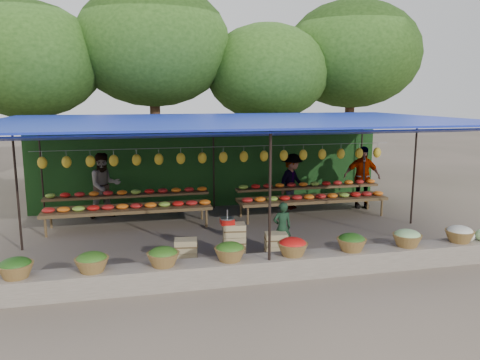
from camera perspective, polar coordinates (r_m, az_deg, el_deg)
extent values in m
plane|color=brown|center=(11.45, -0.64, -6.77)|extent=(60.00, 60.00, 0.00)
cube|color=#695F54|center=(8.86, 3.28, -10.60)|extent=(10.60, 0.55, 0.40)
cylinder|color=black|center=(8.37, 3.65, -3.26)|extent=(0.05, 0.05, 2.80)
cylinder|color=black|center=(11.13, -25.55, -0.86)|extent=(0.05, 0.05, 2.80)
cylinder|color=black|center=(13.01, 20.46, 0.98)|extent=(0.05, 0.05, 2.80)
cylinder|color=black|center=(13.94, -23.07, 1.38)|extent=(0.05, 0.05, 2.80)
cylinder|color=black|center=(13.93, -3.24, 2.18)|extent=(0.05, 0.05, 2.80)
cylinder|color=black|center=(15.48, 14.56, 2.69)|extent=(0.05, 0.05, 2.80)
cube|color=#1629AA|center=(10.96, -0.67, 7.37)|extent=(10.80, 6.60, 0.04)
cube|color=#1629AA|center=(9.03, 2.09, 5.60)|extent=(10.80, 2.19, 0.26)
cube|color=#1629AA|center=(12.93, -2.60, 7.00)|extent=(10.80, 2.19, 0.26)
cylinder|color=#9D9CA1|center=(12.39, -2.06, 4.08)|extent=(9.60, 0.01, 0.01)
ellipsoid|color=yellow|center=(12.38, -22.97, 1.96)|extent=(0.23, 0.17, 0.30)
ellipsoid|color=yellow|center=(12.29, -20.38, 2.08)|extent=(0.23, 0.17, 0.30)
ellipsoid|color=yellow|center=(12.23, -17.77, 2.19)|extent=(0.23, 0.17, 0.30)
ellipsoid|color=yellow|center=(12.20, -15.14, 2.31)|extent=(0.23, 0.17, 0.30)
ellipsoid|color=yellow|center=(12.19, -12.50, 2.42)|extent=(0.23, 0.17, 0.30)
ellipsoid|color=yellow|center=(12.21, -9.86, 2.52)|extent=(0.23, 0.17, 0.30)
ellipsoid|color=yellow|center=(12.26, -7.23, 2.62)|extent=(0.23, 0.17, 0.30)
ellipsoid|color=yellow|center=(12.33, -4.62, 2.71)|extent=(0.23, 0.17, 0.30)
ellipsoid|color=yellow|center=(12.42, -2.06, 2.79)|extent=(0.23, 0.17, 0.30)
ellipsoid|color=yellow|center=(12.54, 0.47, 2.87)|extent=(0.23, 0.17, 0.30)
ellipsoid|color=yellow|center=(12.68, 2.94, 2.94)|extent=(0.23, 0.17, 0.30)
ellipsoid|color=yellow|center=(12.85, 5.36, 3.00)|extent=(0.23, 0.17, 0.30)
ellipsoid|color=yellow|center=(13.04, 7.71, 3.06)|extent=(0.23, 0.17, 0.30)
ellipsoid|color=yellow|center=(13.25, 9.99, 3.11)|extent=(0.23, 0.17, 0.30)
ellipsoid|color=yellow|center=(13.48, 12.19, 3.16)|extent=(0.23, 0.17, 0.30)
ellipsoid|color=yellow|center=(13.73, 14.32, 3.19)|extent=(0.23, 0.17, 0.30)
ellipsoid|color=yellow|center=(13.99, 16.37, 3.23)|extent=(0.23, 0.17, 0.30)
ellipsoid|color=#245416|center=(8.61, -25.72, -9.30)|extent=(0.52, 0.52, 0.23)
ellipsoid|color=#34651B|center=(8.43, -17.64, -9.17)|extent=(0.52, 0.52, 0.23)
ellipsoid|color=#34651B|center=(8.41, -9.37, -8.86)|extent=(0.52, 0.52, 0.23)
ellipsoid|color=#34651B|center=(8.56, -1.24, -8.37)|extent=(0.52, 0.52, 0.23)
ellipsoid|color=red|center=(8.87, 6.44, -7.76)|extent=(0.52, 0.52, 0.23)
ellipsoid|color=#245416|center=(9.33, 13.46, -7.07)|extent=(0.52, 0.52, 0.23)
ellipsoid|color=#97CC80|center=(9.91, 19.72, -6.37)|extent=(0.52, 0.52, 0.23)
ellipsoid|color=beige|center=(10.59, 25.21, -5.69)|extent=(0.52, 0.52, 0.23)
cube|color=#1D4A1A|center=(14.19, -3.41, 1.72)|extent=(10.60, 0.06, 2.50)
cylinder|color=#3A1F15|center=(16.84, -23.91, 4.72)|extent=(0.36, 0.36, 3.97)
ellipsoid|color=#1C3B10|center=(16.82, -24.54, 13.15)|extent=(4.77, 4.77, 3.69)
cylinder|color=#3A1F15|center=(16.94, -10.25, 6.33)|extent=(0.36, 0.36, 4.48)
ellipsoid|color=#1C3B10|center=(16.99, -10.56, 15.79)|extent=(5.39, 5.39, 4.17)
cylinder|color=#3A1F15|center=(17.35, 3.21, 5.30)|extent=(0.36, 0.36, 3.71)
ellipsoid|color=#1C3B10|center=(17.30, 3.29, 12.97)|extent=(4.47, 4.47, 3.45)
cylinder|color=#3A1F15|center=(18.97, 13.14, 6.44)|extent=(0.36, 0.36, 4.35)
ellipsoid|color=#1C3B10|center=(19.00, 13.48, 14.65)|extent=(5.24, 5.24, 4.05)
cube|color=#4B361E|center=(12.32, -13.43, -3.41)|extent=(4.20, 0.95, 0.08)
cube|color=#4B361E|center=(12.55, -13.48, -1.85)|extent=(4.20, 0.35, 0.06)
cylinder|color=#4B361E|center=(12.17, -22.63, -5.32)|extent=(0.06, 0.06, 0.50)
cylinder|color=#4B361E|center=(12.13, -4.11, -4.59)|extent=(0.06, 0.06, 0.50)
cylinder|color=#4B361E|center=(12.94, -22.07, -4.39)|extent=(0.06, 0.06, 0.50)
cylinder|color=#4B361E|center=(12.90, -4.67, -3.70)|extent=(0.06, 0.06, 0.50)
ellipsoid|color=#B31D19|center=(12.32, -22.33, -3.44)|extent=(0.31, 0.26, 0.13)
ellipsoid|color=#83AF36|center=(12.70, -22.10, -1.78)|extent=(0.26, 0.22, 0.12)
ellipsoid|color=orange|center=(12.27, -20.72, -3.38)|extent=(0.31, 0.26, 0.13)
ellipsoid|color=red|center=(12.65, -20.53, -1.72)|extent=(0.26, 0.22, 0.12)
ellipsoid|color=#83AF36|center=(12.23, -19.09, -3.33)|extent=(0.31, 0.26, 0.13)
ellipsoid|color=#B31D19|center=(12.61, -18.96, -1.66)|extent=(0.26, 0.22, 0.12)
ellipsoid|color=red|center=(12.19, -17.45, -3.27)|extent=(0.31, 0.26, 0.13)
ellipsoid|color=orange|center=(12.57, -17.37, -1.60)|extent=(0.26, 0.22, 0.12)
ellipsoid|color=#B31D19|center=(12.17, -15.81, -3.21)|extent=(0.31, 0.26, 0.13)
ellipsoid|color=#B31D19|center=(12.55, -15.78, -1.54)|extent=(0.26, 0.22, 0.12)
ellipsoid|color=orange|center=(12.16, -14.16, -3.15)|extent=(0.31, 0.26, 0.13)
ellipsoid|color=orange|center=(12.54, -14.18, -1.48)|extent=(0.26, 0.22, 0.12)
ellipsoid|color=#B31D19|center=(12.15, -12.51, -3.08)|extent=(0.31, 0.26, 0.13)
ellipsoid|color=#83AF36|center=(12.53, -12.58, -1.41)|extent=(0.26, 0.22, 0.12)
ellipsoid|color=orange|center=(12.16, -10.86, -3.01)|extent=(0.31, 0.26, 0.13)
ellipsoid|color=red|center=(12.54, -10.99, -1.35)|extent=(0.26, 0.22, 0.12)
ellipsoid|color=#83AF36|center=(12.18, -9.21, -2.94)|extent=(0.31, 0.26, 0.13)
ellipsoid|color=#B31D19|center=(12.56, -9.39, -1.28)|extent=(0.26, 0.22, 0.12)
ellipsoid|color=red|center=(12.20, -7.57, -2.87)|extent=(0.31, 0.26, 0.13)
ellipsoid|color=orange|center=(12.58, -7.80, -1.22)|extent=(0.26, 0.22, 0.12)
ellipsoid|color=#B31D19|center=(12.24, -5.94, -2.79)|extent=(0.31, 0.26, 0.13)
ellipsoid|color=#B31D19|center=(12.62, -6.22, -1.15)|extent=(0.26, 0.22, 0.12)
ellipsoid|color=orange|center=(12.29, -4.32, -2.72)|extent=(0.31, 0.26, 0.13)
ellipsoid|color=orange|center=(12.67, -4.65, -1.08)|extent=(0.26, 0.22, 0.12)
cube|color=#4B361E|center=(13.25, 8.75, -2.30)|extent=(4.20, 0.95, 0.08)
cube|color=#4B361E|center=(13.46, 8.30, -0.87)|extent=(4.20, 0.35, 0.06)
cylinder|color=#4B361E|center=(12.34, 0.95, -4.30)|extent=(0.06, 0.06, 0.50)
cylinder|color=#4B361E|center=(13.80, 16.89, -3.19)|extent=(0.06, 0.06, 0.50)
cylinder|color=#4B361E|center=(13.10, 0.10, -3.44)|extent=(0.06, 0.06, 0.50)
cylinder|color=#4B361E|center=(14.47, 15.32, -2.49)|extent=(0.06, 0.06, 0.50)
ellipsoid|color=#B31D19|center=(12.51, 0.90, -2.45)|extent=(0.31, 0.26, 0.13)
ellipsoid|color=#83AF36|center=(12.88, 0.42, -0.85)|extent=(0.26, 0.22, 0.12)
ellipsoid|color=orange|center=(12.60, 2.45, -2.37)|extent=(0.31, 0.26, 0.13)
ellipsoid|color=red|center=(12.97, 1.92, -0.79)|extent=(0.26, 0.22, 0.12)
ellipsoid|color=#83AF36|center=(12.69, 3.97, -2.29)|extent=(0.31, 0.26, 0.13)
ellipsoid|color=#B31D19|center=(13.06, 3.40, -0.72)|extent=(0.26, 0.22, 0.12)
ellipsoid|color=red|center=(12.80, 5.47, -2.21)|extent=(0.31, 0.26, 0.13)
ellipsoid|color=orange|center=(13.16, 4.87, -0.65)|extent=(0.26, 0.22, 0.12)
ellipsoid|color=#B31D19|center=(12.91, 6.94, -2.13)|extent=(0.31, 0.26, 0.13)
ellipsoid|color=#B31D19|center=(13.27, 6.30, -0.58)|extent=(0.26, 0.22, 0.12)
ellipsoid|color=orange|center=(13.03, 8.39, -2.04)|extent=(0.31, 0.26, 0.13)
ellipsoid|color=orange|center=(13.39, 7.72, -0.52)|extent=(0.26, 0.22, 0.12)
ellipsoid|color=#B31D19|center=(13.17, 9.81, -1.96)|extent=(0.31, 0.26, 0.13)
ellipsoid|color=#83AF36|center=(13.52, 9.10, -0.45)|extent=(0.26, 0.22, 0.12)
ellipsoid|color=orange|center=(13.30, 11.20, -1.88)|extent=(0.31, 0.26, 0.13)
ellipsoid|color=red|center=(13.65, 10.46, -0.39)|extent=(0.26, 0.22, 0.12)
ellipsoid|color=#83AF36|center=(13.45, 12.56, -1.80)|extent=(0.31, 0.26, 0.13)
ellipsoid|color=#B31D19|center=(13.80, 11.80, -0.33)|extent=(0.26, 0.22, 0.12)
ellipsoid|color=red|center=(13.60, 13.89, -1.72)|extent=(0.31, 0.26, 0.13)
ellipsoid|color=orange|center=(13.95, 13.10, -0.26)|extent=(0.26, 0.22, 0.12)
ellipsoid|color=#B31D19|center=(13.76, 15.19, -1.64)|extent=(0.31, 0.26, 0.13)
ellipsoid|color=#B31D19|center=(14.10, 14.38, -0.20)|extent=(0.26, 0.22, 0.12)
ellipsoid|color=orange|center=(13.93, 16.46, -1.56)|extent=(0.31, 0.26, 0.13)
ellipsoid|color=orange|center=(14.27, 15.63, -0.14)|extent=(0.26, 0.22, 0.12)
cube|color=tan|center=(9.64, -6.59, -9.38)|extent=(0.49, 0.40, 0.25)
cube|color=tan|center=(9.55, -6.62, -7.91)|extent=(0.49, 0.40, 0.25)
cube|color=tan|center=(9.79, -0.70, -8.99)|extent=(0.49, 0.40, 0.25)
cube|color=tan|center=(9.71, -0.70, -7.54)|extent=(0.49, 0.40, 0.25)
cube|color=tan|center=(9.63, -0.70, -6.07)|extent=(0.49, 0.40, 0.25)
cube|color=tan|center=(10.01, 4.40, -8.58)|extent=(0.49, 0.40, 0.25)
cube|color=tan|center=(9.93, 4.42, -7.16)|extent=(0.49, 0.40, 0.25)
cube|color=red|center=(9.55, -1.56, -5.10)|extent=(0.27, 0.23, 0.11)
cylinder|color=#9D9CA1|center=(9.54, -1.56, -4.71)|extent=(0.29, 0.29, 0.03)
cylinder|color=#9D9CA1|center=(9.51, -1.56, -4.21)|extent=(0.03, 0.03, 0.20)
imported|color=#17331E|center=(10.10, 5.16, -5.81)|extent=(0.42, 0.28, 1.13)
imported|color=slate|center=(13.39, -16.18, -0.67)|extent=(1.05, 0.93, 1.82)
imported|color=slate|center=(14.01, 6.36, -0.17)|extent=(1.23, 1.13, 1.66)
imported|color=slate|center=(14.56, 14.63, 0.36)|extent=(1.17, 0.71, 1.87)
cube|color=navy|center=(9.45, -26.92, -10.62)|extent=(0.62, 0.51, 0.33)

